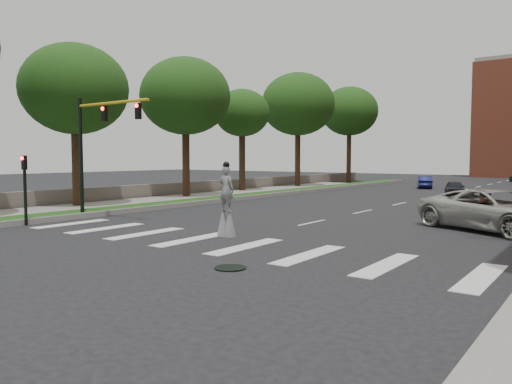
% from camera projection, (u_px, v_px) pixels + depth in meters
% --- Properties ---
extents(ground_plane, '(160.00, 160.00, 0.00)m').
position_uv_depth(ground_plane, '(199.00, 247.00, 17.47)').
color(ground_plane, black).
rests_on(ground_plane, ground).
extents(grass_median, '(2.00, 60.00, 0.25)m').
position_uv_depth(grass_median, '(260.00, 195.00, 40.35)').
color(grass_median, '#183F12').
rests_on(grass_median, ground).
extents(median_curb, '(0.20, 60.00, 0.28)m').
position_uv_depth(median_curb, '(271.00, 195.00, 39.74)').
color(median_curb, gray).
rests_on(median_curb, ground).
extents(sidewalk_left, '(4.00, 60.00, 0.18)m').
position_uv_depth(sidewalk_left, '(140.00, 202.00, 34.01)').
color(sidewalk_left, gray).
rests_on(sidewalk_left, ground).
extents(stone_wall, '(0.50, 56.00, 1.10)m').
position_uv_depth(stone_wall, '(224.00, 186.00, 45.15)').
color(stone_wall, '#605B53').
rests_on(stone_wall, ground).
extents(manhole, '(0.90, 0.90, 0.04)m').
position_uv_depth(manhole, '(230.00, 268.00, 14.10)').
color(manhole, black).
rests_on(manhole, ground).
extents(traffic_signal, '(5.30, 0.23, 6.20)m').
position_uv_depth(traffic_signal, '(95.00, 137.00, 25.31)').
color(traffic_signal, black).
rests_on(traffic_signal, ground).
extents(secondary_signal, '(0.25, 0.21, 3.23)m').
position_uv_depth(secondary_signal, '(25.00, 183.00, 22.93)').
color(secondary_signal, black).
rests_on(secondary_signal, ground).
extents(stilt_performer, '(0.84, 0.54, 2.98)m').
position_uv_depth(stilt_performer, '(226.00, 206.00, 19.78)').
color(stilt_performer, black).
rests_on(stilt_performer, ground).
extents(suv_crossing, '(7.06, 5.62, 1.78)m').
position_uv_depth(suv_crossing, '(495.00, 210.00, 21.13)').
color(suv_crossing, '#BCB9B1').
rests_on(suv_crossing, ground).
extents(car_near, '(2.53, 3.86, 1.22)m').
position_uv_depth(car_near, '(455.00, 188.00, 41.14)').
color(car_near, black).
rests_on(car_near, ground).
extents(car_mid, '(2.47, 3.93, 1.22)m').
position_uv_depth(car_mid, '(425.00, 182.00, 50.59)').
color(car_mid, '#15194B').
rests_on(car_mid, ground).
extents(tree_1, '(6.49, 6.49, 10.05)m').
position_uv_depth(tree_1, '(75.00, 90.00, 30.38)').
color(tree_1, black).
rests_on(tree_1, ground).
extents(tree_2, '(6.88, 6.88, 10.69)m').
position_uv_depth(tree_2, '(185.00, 97.00, 37.76)').
color(tree_2, black).
rests_on(tree_2, ground).
extents(tree_3, '(4.96, 4.96, 9.20)m').
position_uv_depth(tree_3, '(242.00, 114.00, 44.39)').
color(tree_3, black).
rests_on(tree_3, ground).
extents(tree_4, '(7.59, 7.59, 11.84)m').
position_uv_depth(tree_4, '(298.00, 104.00, 51.39)').
color(tree_4, black).
rests_on(tree_4, ground).
extents(tree_5, '(7.02, 7.02, 11.78)m').
position_uv_depth(tree_5, '(349.00, 112.00, 61.29)').
color(tree_5, black).
rests_on(tree_5, ground).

